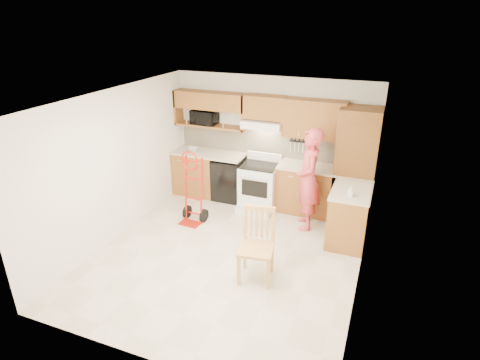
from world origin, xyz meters
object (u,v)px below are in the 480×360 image
Objects in this scene: microwave at (204,117)px; range at (259,183)px; hand_truck at (191,191)px; person at (308,180)px; dining_chair at (256,247)px.

microwave is 1.74m from range.
hand_truck is (0.35, -1.34, -1.01)m from microwave.
person is 2.08m from hand_truck.
microwave reaches higher than range.
person is at bearing 21.51° from hand_truck.
person is (2.33, -0.74, -0.72)m from microwave.
person reaches higher than range.
person reaches higher than hand_truck.
person is 1.47× the size of hand_truck.
hand_truck is 1.16× the size of dining_chair.
person is 1.72× the size of dining_chair.
microwave reaches higher than hand_truck.
hand_truck is at bearing 136.04° from dining_chair.
range is 1.37m from hand_truck.
hand_truck is (-0.94, -0.99, 0.10)m from range.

